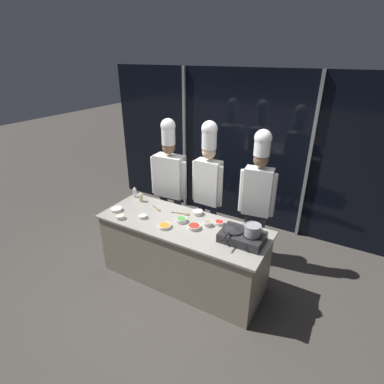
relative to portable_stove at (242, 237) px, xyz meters
The scene contains 22 objects.
ground_plane 1.25m from the portable_stove, behind, with size 24.00×24.00×0.00m, color #47423D.
window_wall_back 2.17m from the portable_stove, 112.45° to the left, with size 5.38×0.09×2.70m.
demo_counter 0.96m from the portable_stove, behind, with size 2.27×0.85×0.89m.
portable_stove is the anchor object (origin of this frame).
frying_pan 0.14m from the portable_stove, behind, with size 0.26×0.45×0.05m.
stock_pot 0.18m from the portable_stove, ahead, with size 0.22×0.19×0.13m.
squeeze_bottle_oil 1.70m from the portable_stove, behind, with size 0.06×0.06×0.15m.
squeeze_bottle_clear 1.87m from the portable_stove, behind, with size 0.05×0.05×0.18m.
prep_bowl_chili_flakes 0.63m from the portable_stove, behind, with size 0.17×0.17×0.05m.
prep_bowl_mushrooms 0.51m from the portable_stove, 168.48° to the left, with size 0.11×0.11×0.06m.
prep_bowl_rice 1.81m from the portable_stove, behind, with size 0.17×0.17×0.04m.
prep_bowl_bean_sprouts 0.82m from the portable_stove, 158.67° to the left, with size 0.14×0.14×0.05m.
prep_bowl_scallions 0.85m from the portable_stove, behind, with size 0.14×0.14×0.05m.
prep_bowl_carrots 0.98m from the portable_stove, 167.74° to the right, with size 0.17×0.17×0.04m.
prep_bowl_garlic 1.36m from the portable_stove, behind, with size 0.11×0.11×0.04m.
prep_bowl_noodles 1.63m from the portable_stove, 168.46° to the right, with size 0.11×0.11×0.05m.
prep_bowl_bell_pepper 0.44m from the portable_stove, 151.98° to the left, with size 0.13×0.13×0.04m.
serving_spoon_slotted 0.94m from the portable_stove, 167.33° to the left, with size 0.27×0.10×0.02m.
serving_spoon_solid 1.33m from the portable_stove, behind, with size 0.20×0.11×0.02m.
chef_head 1.70m from the portable_stove, 153.78° to the left, with size 0.62×0.28×2.04m.
chef_sous 1.20m from the portable_stove, 137.59° to the left, with size 0.50×0.22×2.07m.
chef_line 0.88m from the portable_stove, 97.81° to the left, with size 0.50×0.25×2.03m.
Camera 1 is at (1.78, -2.84, 2.90)m, focal length 28.00 mm.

